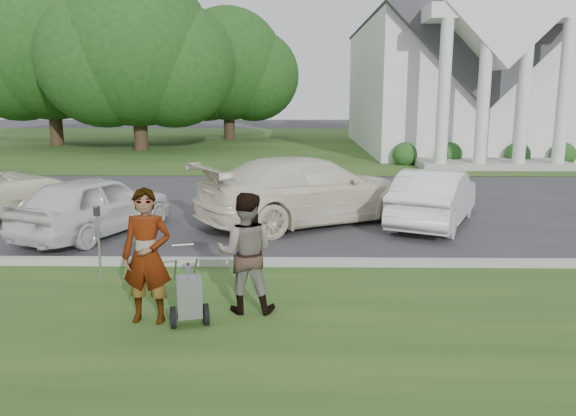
{
  "coord_description": "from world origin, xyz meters",
  "views": [
    {
      "loc": [
        0.67,
        -9.3,
        3.1
      ],
      "look_at": [
        0.53,
        0.0,
        1.21
      ],
      "focal_mm": 35.0,
      "sensor_mm": 36.0,
      "label": 1
    }
  ],
  "objects_px": {
    "tree_far": "(50,49)",
    "striping_cart": "(189,298)",
    "car_c": "(309,190)",
    "person_left": "(147,257)",
    "car_d": "(434,197)",
    "church": "(447,42)",
    "tree_left": "(137,56)",
    "parking_meter_near": "(98,233)",
    "car_b": "(95,205)",
    "tree_back": "(228,69)",
    "person_right": "(246,254)"
  },
  "relations": [
    {
      "from": "tree_far",
      "to": "striping_cart",
      "type": "height_order",
      "value": "tree_far"
    },
    {
      "from": "striping_cart",
      "to": "car_c",
      "type": "xyz_separation_m",
      "value": [
        1.76,
        6.28,
        0.41
      ]
    },
    {
      "from": "person_left",
      "to": "car_d",
      "type": "xyz_separation_m",
      "value": [
        5.33,
        6.01,
        -0.26
      ]
    },
    {
      "from": "church",
      "to": "tree_left",
      "type": "bearing_deg",
      "value": -176.21
    },
    {
      "from": "tree_far",
      "to": "striping_cart",
      "type": "xyz_separation_m",
      "value": [
        13.24,
        -27.15,
        -5.29
      ]
    },
    {
      "from": "parking_meter_near",
      "to": "car_b",
      "type": "distance_m",
      "value": 3.29
    },
    {
      "from": "car_b",
      "to": "striping_cart",
      "type": "bearing_deg",
      "value": 143.58
    },
    {
      "from": "tree_back",
      "to": "car_b",
      "type": "height_order",
      "value": "tree_back"
    },
    {
      "from": "tree_left",
      "to": "person_left",
      "type": "bearing_deg",
      "value": -74.48
    },
    {
      "from": "church",
      "to": "striping_cart",
      "type": "xyz_separation_m",
      "value": [
        -9.77,
        -25.27,
        -5.54
      ]
    },
    {
      "from": "person_right",
      "to": "car_d",
      "type": "distance_m",
      "value": 6.91
    },
    {
      "from": "car_c",
      "to": "tree_left",
      "type": "bearing_deg",
      "value": -4.46
    },
    {
      "from": "striping_cart",
      "to": "car_c",
      "type": "distance_m",
      "value": 6.54
    },
    {
      "from": "parking_meter_near",
      "to": "person_right",
      "type": "bearing_deg",
      "value": -28.63
    },
    {
      "from": "striping_cart",
      "to": "car_d",
      "type": "relative_size",
      "value": 0.27
    },
    {
      "from": "tree_back",
      "to": "striping_cart",
      "type": "bearing_deg",
      "value": -84.24
    },
    {
      "from": "tree_back",
      "to": "car_d",
      "type": "height_order",
      "value": "tree_back"
    },
    {
      "from": "tree_back",
      "to": "car_d",
      "type": "xyz_separation_m",
      "value": [
        8.0,
        -26.0,
        -4.06
      ]
    },
    {
      "from": "car_d",
      "to": "car_b",
      "type": "bearing_deg",
      "value": 32.57
    },
    {
      "from": "church",
      "to": "tree_far",
      "type": "relative_size",
      "value": 2.07
    },
    {
      "from": "car_d",
      "to": "tree_left",
      "type": "bearing_deg",
      "value": -31.8
    },
    {
      "from": "person_right",
      "to": "car_d",
      "type": "bearing_deg",
      "value": -124.63
    },
    {
      "from": "tree_far",
      "to": "car_b",
      "type": "relative_size",
      "value": 2.92
    },
    {
      "from": "church",
      "to": "tree_back",
      "type": "height_order",
      "value": "church"
    },
    {
      "from": "tree_left",
      "to": "tree_far",
      "type": "relative_size",
      "value": 0.91
    },
    {
      "from": "striping_cart",
      "to": "car_b",
      "type": "relative_size",
      "value": 0.27
    },
    {
      "from": "tree_far",
      "to": "car_d",
      "type": "distance_m",
      "value": 28.11
    },
    {
      "from": "tree_far",
      "to": "striping_cart",
      "type": "distance_m",
      "value": 30.66
    },
    {
      "from": "person_left",
      "to": "tree_back",
      "type": "bearing_deg",
      "value": 97.96
    },
    {
      "from": "tree_left",
      "to": "tree_far",
      "type": "xyz_separation_m",
      "value": [
        -6.0,
        3.0,
        0.58
      ]
    },
    {
      "from": "tree_back",
      "to": "car_c",
      "type": "distance_m",
      "value": 26.63
    },
    {
      "from": "tree_back",
      "to": "person_right",
      "type": "bearing_deg",
      "value": -82.85
    },
    {
      "from": "tree_left",
      "to": "tree_back",
      "type": "xyz_separation_m",
      "value": [
        4.0,
        8.0,
        -0.38
      ]
    },
    {
      "from": "car_c",
      "to": "parking_meter_near",
      "type": "bearing_deg",
      "value": 108.61
    },
    {
      "from": "tree_far",
      "to": "parking_meter_near",
      "type": "xyz_separation_m",
      "value": [
        11.35,
        -25.18,
        -4.89
      ]
    },
    {
      "from": "tree_back",
      "to": "car_c",
      "type": "xyz_separation_m",
      "value": [
        5.0,
        -25.86,
        -3.92
      ]
    },
    {
      "from": "striping_cart",
      "to": "person_right",
      "type": "xyz_separation_m",
      "value": [
        0.72,
        0.54,
        0.47
      ]
    },
    {
      "from": "tree_left",
      "to": "parking_meter_near",
      "type": "distance_m",
      "value": 23.22
    },
    {
      "from": "parking_meter_near",
      "to": "tree_back",
      "type": "bearing_deg",
      "value": 92.56
    },
    {
      "from": "tree_back",
      "to": "striping_cart",
      "type": "relative_size",
      "value": 8.91
    },
    {
      "from": "tree_far",
      "to": "person_right",
      "type": "bearing_deg",
      "value": -62.31
    },
    {
      "from": "tree_far",
      "to": "car_c",
      "type": "bearing_deg",
      "value": -54.28
    },
    {
      "from": "tree_left",
      "to": "car_c",
      "type": "bearing_deg",
      "value": -63.26
    },
    {
      "from": "tree_left",
      "to": "tree_back",
      "type": "distance_m",
      "value": 8.95
    },
    {
      "from": "person_left",
      "to": "person_right",
      "type": "relative_size",
      "value": 1.07
    },
    {
      "from": "tree_far",
      "to": "car_b",
      "type": "xyz_separation_m",
      "value": [
        10.2,
        -22.1,
        -5.01
      ]
    },
    {
      "from": "tree_left",
      "to": "person_right",
      "type": "height_order",
      "value": "tree_left"
    },
    {
      "from": "parking_meter_near",
      "to": "tree_far",
      "type": "bearing_deg",
      "value": 114.27
    },
    {
      "from": "parking_meter_near",
      "to": "tree_left",
      "type": "bearing_deg",
      "value": 103.57
    },
    {
      "from": "tree_back",
      "to": "car_b",
      "type": "xyz_separation_m",
      "value": [
        0.2,
        -27.1,
        -4.05
      ]
    }
  ]
}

